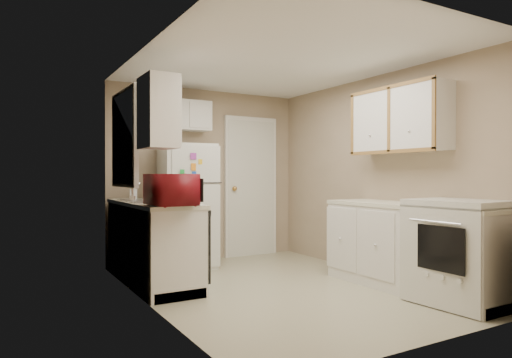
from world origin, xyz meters
TOP-DOWN VIEW (x-y plane):
  - floor at (0.00, 0.00)m, footprint 3.80×3.80m
  - ceiling at (0.00, 0.00)m, footprint 3.80×3.80m
  - wall_left at (-1.40, 0.00)m, footprint 3.80×3.80m
  - wall_right at (1.40, 0.00)m, footprint 3.80×3.80m
  - wall_back at (0.00, 1.90)m, footprint 2.80×2.80m
  - wall_front at (0.00, -1.90)m, footprint 2.80×2.80m
  - left_counter at (-1.10, 0.90)m, footprint 0.60×1.80m
  - dishwasher at (-0.81, 0.30)m, footprint 0.03×0.58m
  - sink at (-1.10, 1.05)m, footprint 0.54×0.74m
  - microwave at (-1.15, 0.13)m, footprint 0.56×0.33m
  - soap_bottle at (-1.15, 1.50)m, footprint 0.10×0.10m
  - window_blinds at (-1.36, 1.05)m, footprint 0.10×0.98m
  - upper_cabinet_left at (-1.25, 0.22)m, footprint 0.30×0.45m
  - refrigerator at (-0.45, 1.52)m, footprint 0.72×0.71m
  - cabinet_over_fridge at (-0.40, 1.75)m, footprint 0.70×0.30m
  - interior_door at (0.70, 1.86)m, footprint 0.86×0.06m
  - right_counter at (1.10, -0.80)m, footprint 0.60×2.00m
  - stove at (1.09, -1.36)m, footprint 0.70×0.84m
  - upper_cabinet_right at (1.25, -0.50)m, footprint 0.30×1.20m

SIDE VIEW (x-z plane):
  - floor at x=0.00m, z-range 0.00..0.00m
  - left_counter at x=-1.10m, z-range 0.00..0.90m
  - right_counter at x=1.10m, z-range 0.00..0.90m
  - stove at x=1.09m, z-range 0.00..0.98m
  - dishwasher at x=-0.81m, z-range 0.13..0.85m
  - refrigerator at x=-0.45m, z-range 0.00..1.59m
  - sink at x=-1.10m, z-range 0.78..0.94m
  - soap_bottle at x=-1.15m, z-range 0.91..1.09m
  - interior_door at x=0.70m, z-range -0.02..2.06m
  - microwave at x=-1.15m, z-range 0.87..1.23m
  - wall_left at x=-1.40m, z-range 1.20..1.20m
  - wall_right at x=1.40m, z-range 1.20..1.20m
  - wall_back at x=0.00m, z-range 1.20..1.20m
  - wall_front at x=0.00m, z-range 1.20..1.20m
  - window_blinds at x=-1.36m, z-range 1.06..2.14m
  - upper_cabinet_left at x=-1.25m, z-range 1.45..2.15m
  - upper_cabinet_right at x=1.25m, z-range 1.45..2.15m
  - cabinet_over_fridge at x=-0.40m, z-range 1.80..2.20m
  - ceiling at x=0.00m, z-range 2.40..2.40m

